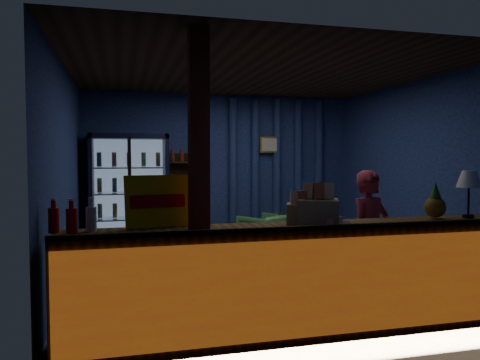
% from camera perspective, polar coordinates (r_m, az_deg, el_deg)
% --- Properties ---
extents(ground, '(4.60, 4.60, 0.00)m').
position_cam_1_polar(ground, '(6.14, 2.01, -11.72)').
color(ground, '#515154').
rests_on(ground, ground).
extents(room_walls, '(4.60, 4.60, 4.60)m').
position_cam_1_polar(room_walls, '(5.94, 2.04, 3.08)').
color(room_walls, navy).
rests_on(room_walls, ground).
extents(counter, '(4.40, 0.57, 0.99)m').
position_cam_1_polar(counter, '(4.28, 9.35, -11.71)').
color(counter, brown).
rests_on(counter, ground).
extents(support_post, '(0.16, 0.16, 2.60)m').
position_cam_1_polar(support_post, '(3.86, -5.03, -0.89)').
color(support_post, '#983116').
rests_on(support_post, ground).
extents(beverage_cooler, '(1.20, 0.62, 1.90)m').
position_cam_1_polar(beverage_cooler, '(7.65, -13.34, -1.79)').
color(beverage_cooler, black).
rests_on(beverage_cooler, ground).
extents(bottle_shelf, '(0.50, 0.28, 1.60)m').
position_cam_1_polar(bottle_shelf, '(7.86, -7.12, -2.62)').
color(bottle_shelf, '#382812').
rests_on(bottle_shelf, ground).
extents(curtain_folds, '(1.74, 0.14, 2.50)m').
position_cam_1_polar(curtain_folds, '(8.29, 4.53, 1.19)').
color(curtain_folds, navy).
rests_on(curtain_folds, room_walls).
extents(framed_picture, '(0.36, 0.04, 0.28)m').
position_cam_1_polar(framed_picture, '(8.20, 3.64, 4.32)').
color(framed_picture, gold).
rests_on(framed_picture, room_walls).
extents(shopkeeper, '(0.60, 0.49, 1.41)m').
position_cam_1_polar(shopkeeper, '(5.10, 15.61, -6.79)').
color(shopkeeper, '#9C2A39').
rests_on(shopkeeper, ground).
extents(green_chair, '(0.92, 0.93, 0.62)m').
position_cam_1_polar(green_chair, '(7.53, 3.06, -6.56)').
color(green_chair, '#5FBE5F').
rests_on(green_chair, ground).
extents(side_table, '(0.58, 0.43, 0.61)m').
position_cam_1_polar(side_table, '(7.71, 5.04, -6.74)').
color(side_table, '#382812').
rests_on(side_table, ground).
extents(yellow_sign, '(0.57, 0.19, 0.44)m').
position_cam_1_polar(yellow_sign, '(4.05, -9.98, -2.55)').
color(yellow_sign, yellow).
rests_on(yellow_sign, counter).
extents(soda_bottles, '(0.37, 0.16, 0.27)m').
position_cam_1_polar(soda_bottles, '(3.94, -19.77, -4.45)').
color(soda_bottles, red).
rests_on(soda_bottles, counter).
extents(snack_box_left, '(0.44, 0.40, 0.37)m').
position_cam_1_polar(snack_box_left, '(4.19, 9.52, -3.62)').
color(snack_box_left, '#A77D51').
rests_on(snack_box_left, counter).
extents(snack_box_centre, '(0.35, 0.32, 0.30)m').
position_cam_1_polar(snack_box_centre, '(4.21, 7.65, -3.93)').
color(snack_box_centre, '#A77D51').
rests_on(snack_box_centre, counter).
extents(pastry_tray, '(0.46, 0.46, 0.07)m').
position_cam_1_polar(pastry_tray, '(4.19, 10.25, -5.08)').
color(pastry_tray, silver).
rests_on(pastry_tray, counter).
extents(table_lamp, '(0.24, 0.24, 0.47)m').
position_cam_1_polar(table_lamp, '(5.06, 26.14, -0.11)').
color(table_lamp, black).
rests_on(table_lamp, counter).
extents(pineapple, '(0.20, 0.20, 0.35)m').
position_cam_1_polar(pineapple, '(4.89, 22.69, -2.70)').
color(pineapple, brown).
rests_on(pineapple, counter).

